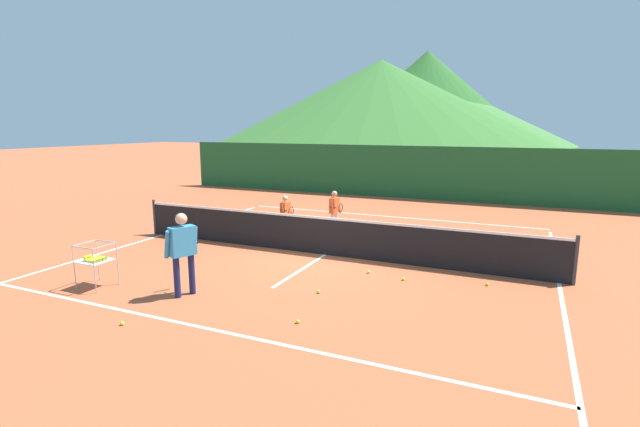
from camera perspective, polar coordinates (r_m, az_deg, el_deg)
ground_plane at (r=11.87m, az=0.62°, el=-5.06°), size 120.00×120.00×0.00m
line_baseline_near at (r=7.97m, az=-13.59°, el=-13.51°), size 10.62×0.08×0.01m
line_baseline_far at (r=16.95m, az=8.08°, el=-0.33°), size 10.62×0.08×0.01m
line_sideline_west at (r=14.74m, az=-18.70°, el=-2.48°), size 0.08×10.31×0.01m
line_sideline_east at (r=10.99m, az=27.19°, el=-7.58°), size 0.08×10.31×0.01m
line_service_center at (r=11.87m, az=0.62°, el=-5.05°), size 0.08×5.40×0.01m
tennis_net at (r=11.74m, az=0.63°, el=-2.71°), size 11.22×0.08×1.05m
instructor at (r=9.23m, az=-16.43°, el=-3.89°), size 0.49×0.82×1.62m
student_0 at (r=13.74m, az=-4.22°, el=0.22°), size 0.40×0.59×1.21m
student_1 at (r=13.96m, az=1.80°, el=0.66°), size 0.40×0.63×1.31m
ball_cart at (r=10.45m, az=-25.80°, el=-5.05°), size 0.58×0.58×0.90m
tennis_ball_0 at (r=7.94m, az=-2.73°, el=-13.04°), size 0.07×0.07×0.07m
tennis_ball_1 at (r=10.23m, az=19.76°, el=-8.14°), size 0.07×0.07×0.07m
tennis_ball_2 at (r=9.23m, az=-0.17°, el=-9.54°), size 0.07×0.07×0.07m
tennis_ball_3 at (r=8.51m, az=-23.04°, el=-12.26°), size 0.07×0.07×0.07m
tennis_ball_4 at (r=10.11m, az=10.15°, el=-7.88°), size 0.07×0.07×0.07m
tennis_ball_5 at (r=10.47m, az=5.95°, el=-7.11°), size 0.07×0.07×0.07m
windscreen_fence at (r=21.08m, az=11.56°, el=4.93°), size 23.37×0.08×2.34m
hill_0 at (r=84.25m, az=10.91°, el=12.75°), size 52.80×52.80×12.78m
hill_1 at (r=75.58m, az=7.43°, el=13.23°), size 52.48×52.48×13.13m
hill_2 at (r=83.65m, az=12.86°, el=13.62°), size 36.04×36.04×15.49m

